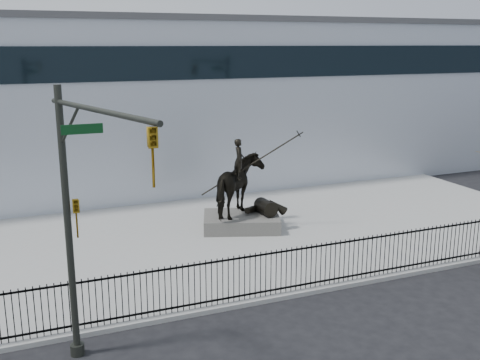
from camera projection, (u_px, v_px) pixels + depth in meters
name	position (u px, v px, depth m)	size (l,w,h in m)	color
ground	(315.00, 311.00, 17.08)	(120.00, 120.00, 0.00)	black
plaza	(232.00, 237.00, 23.36)	(30.00, 12.00, 0.15)	#989896
building	(153.00, 101.00, 33.99)	(44.00, 14.00, 9.00)	silver
picket_fence	(297.00, 268.00, 17.99)	(22.10, 0.10, 1.50)	black
statue_plinth	(241.00, 222.00, 24.16)	(3.21, 2.20, 0.60)	#524F4B
equestrian_statue	(243.00, 187.00, 23.79)	(3.89, 3.12, 3.48)	black
traffic_signal_left	(81.00, 215.00, 13.08)	(1.52, 4.84, 7.00)	#272A25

